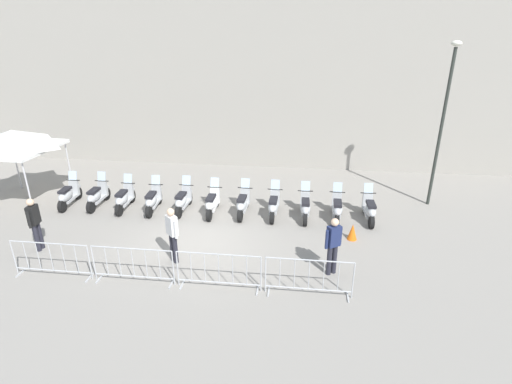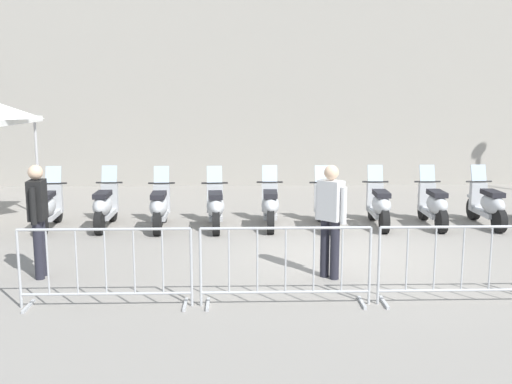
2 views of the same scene
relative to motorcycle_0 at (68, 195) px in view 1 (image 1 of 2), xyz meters
The scene contains 23 objects.
ground_plane 6.05m from the motorcycle_0, 16.92° to the right, with size 120.00×120.00×0.00m, color gray.
building_facade 11.31m from the motorcycle_0, 53.02° to the left, with size 28.00×2.40×15.03m, color #9E998E.
motorcycle_0 is the anchor object (origin of this frame).
motorcycle_1 1.13m from the motorcycle_0, ahead, with size 0.56×1.73×1.24m.
motorcycle_2 2.27m from the motorcycle_0, ahead, with size 0.56×1.73×1.24m.
motorcycle_3 3.41m from the motorcycle_0, ahead, with size 0.58×1.72×1.24m.
motorcycle_4 4.54m from the motorcycle_0, ahead, with size 0.56×1.72×1.24m.
motorcycle_5 5.67m from the motorcycle_0, ahead, with size 0.56×1.72×1.24m.
motorcycle_6 6.81m from the motorcycle_0, ahead, with size 0.56×1.72×1.24m.
motorcycle_7 7.94m from the motorcycle_0, ahead, with size 0.56×1.72×1.24m.
motorcycle_8 9.08m from the motorcycle_0, ahead, with size 0.56×1.73×1.24m.
motorcycle_9 10.22m from the motorcycle_0, ahead, with size 0.56×1.72×1.24m.
motorcycle_10 11.36m from the motorcycle_0, ahead, with size 0.56×1.73×1.24m.
barrier_segment_0 4.98m from the motorcycle_0, 61.50° to the right, with size 2.27×0.55×1.07m.
barrier_segment_1 6.36m from the motorcycle_0, 41.97° to the right, with size 2.27×0.55×1.07m.
barrier_segment_2 8.19m from the motorcycle_0, 30.25° to the right, with size 2.27×0.55×1.07m.
barrier_segment_3 10.24m from the motorcycle_0, 23.01° to the right, with size 2.27×0.55×1.07m.
street_lamp 14.37m from the motorcycle_0, 10.67° to the left, with size 0.36×0.36×6.05m.
officer_near_row_end 3.34m from the motorcycle_0, 71.76° to the right, with size 0.26×0.55×1.73m.
officer_mid_plaza 10.44m from the motorcycle_0, 16.19° to the right, with size 0.45×0.39×1.73m.
officer_by_barriers 6.25m from the motorcycle_0, 29.45° to the right, with size 0.44×0.40×1.73m.
canopy_tent 2.83m from the motorcycle_0, behind, with size 2.74×2.74×2.91m.
traffic_cone 10.73m from the motorcycle_0, ahead, with size 0.32×0.32×0.55m, color orange.
Camera 1 is at (3.79, -10.97, 6.51)m, focal length 28.07 mm.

